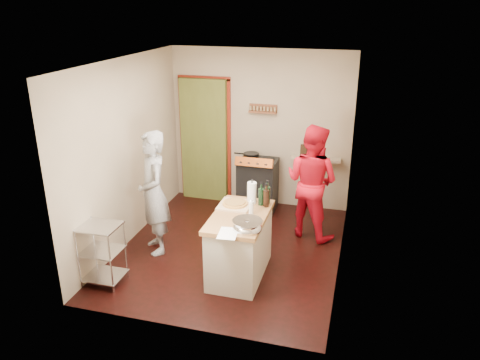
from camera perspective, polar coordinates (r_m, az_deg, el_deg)
name	(u,v)px	position (r m, az deg, el deg)	size (l,w,h in m)	color
floor	(231,249)	(6.68, -1.15, -8.45)	(3.50, 3.50, 0.00)	black
back_wall	(224,136)	(8.00, -2.00, 5.43)	(3.00, 0.44, 2.60)	tan
left_wall	(127,153)	(6.71, -13.64, 3.19)	(0.04, 3.50, 2.60)	tan
right_wall	(346,173)	(5.92, 12.83, 0.83)	(0.04, 3.50, 2.60)	tan
ceiling	(229,60)	(5.85, -1.34, 14.36)	(3.00, 3.50, 0.02)	white
stove	(258,184)	(7.72, 2.16, -0.52)	(0.60, 0.63, 1.00)	black
wire_shelving	(102,251)	(6.00, -16.50, -8.35)	(0.48, 0.40, 0.80)	silver
island	(240,243)	(5.92, 0.01, -7.66)	(0.69, 1.22, 1.15)	#B3AB98
person_stripe	(154,193)	(6.41, -10.49, -1.60)	(0.63, 0.41, 1.72)	silver
person_red	(312,182)	(6.82, 8.72, -0.19)	(0.82, 0.64, 1.69)	red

